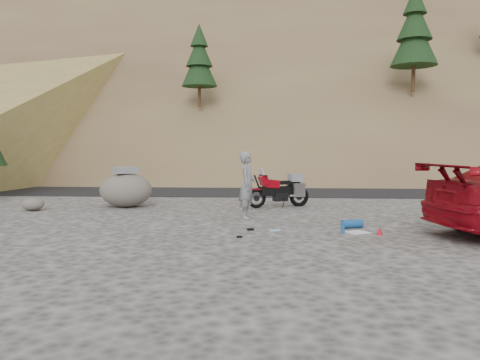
# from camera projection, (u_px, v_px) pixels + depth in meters

# --- Properties ---
(ground) EXTENTS (140.00, 140.00, 0.00)m
(ground) POSITION_uv_depth(u_px,v_px,m) (272.00, 221.00, 12.29)
(ground) COLOR #403D3B
(ground) RESTS_ON ground
(road) EXTENTS (120.00, 7.00, 0.05)m
(road) POSITION_uv_depth(u_px,v_px,m) (271.00, 190.00, 21.25)
(road) COLOR black
(road) RESTS_ON ground
(hillside) EXTENTS (120.00, 73.00, 46.72)m
(hillside) POSITION_uv_depth(u_px,v_px,m) (270.00, 65.00, 52.21)
(hillside) COLOR brown
(hillside) RESTS_ON ground
(motorcycle) EXTENTS (2.03, 1.10, 1.28)m
(motorcycle) POSITION_uv_depth(u_px,v_px,m) (281.00, 190.00, 15.01)
(motorcycle) COLOR black
(motorcycle) RESTS_ON ground
(man) EXTENTS (0.54, 0.72, 1.82)m
(man) POSITION_uv_depth(u_px,v_px,m) (247.00, 218.00, 12.69)
(man) COLOR gray
(man) RESTS_ON ground
(boulder) EXTENTS (2.12, 1.99, 1.27)m
(boulder) POSITION_uv_depth(u_px,v_px,m) (126.00, 190.00, 15.05)
(boulder) COLOR #58554C
(boulder) RESTS_ON ground
(small_rock) EXTENTS (0.84, 0.80, 0.40)m
(small_rock) POSITION_uv_depth(u_px,v_px,m) (33.00, 204.00, 14.23)
(small_rock) COLOR #58554C
(small_rock) RESTS_ON ground
(gear_white_cloth) EXTENTS (0.61, 0.59, 0.02)m
(gear_white_cloth) POSITION_uv_depth(u_px,v_px,m) (357.00, 232.00, 10.55)
(gear_white_cloth) COLOR white
(gear_white_cloth) RESTS_ON ground
(gear_blue_mat) EXTENTS (0.55, 0.35, 0.20)m
(gear_blue_mat) POSITION_uv_depth(u_px,v_px,m) (352.00, 224.00, 11.15)
(gear_blue_mat) COLOR #195497
(gear_blue_mat) RESTS_ON ground
(gear_bottle) EXTENTS (0.11, 0.11, 0.24)m
(gear_bottle) POSITION_uv_depth(u_px,v_px,m) (343.00, 228.00, 10.45)
(gear_bottle) COLOR #195497
(gear_bottle) RESTS_ON ground
(gear_funnel) EXTENTS (0.14, 0.14, 0.17)m
(gear_funnel) POSITION_uv_depth(u_px,v_px,m) (380.00, 231.00, 10.26)
(gear_funnel) COLOR red
(gear_funnel) RESTS_ON ground
(gear_glove_a) EXTENTS (0.18, 0.15, 0.04)m
(gear_glove_a) POSITION_uv_depth(u_px,v_px,m) (250.00, 229.00, 10.86)
(gear_glove_a) COLOR black
(gear_glove_a) RESTS_ON ground
(gear_glove_b) EXTENTS (0.13, 0.12, 0.04)m
(gear_glove_b) POSITION_uv_depth(u_px,v_px,m) (239.00, 237.00, 9.97)
(gear_glove_b) COLOR black
(gear_glove_b) RESTS_ON ground
(gear_blue_cloth) EXTENTS (0.31, 0.26, 0.01)m
(gear_blue_cloth) POSITION_uv_depth(u_px,v_px,m) (275.00, 230.00, 10.83)
(gear_blue_cloth) COLOR #8EBFDC
(gear_blue_cloth) RESTS_ON ground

